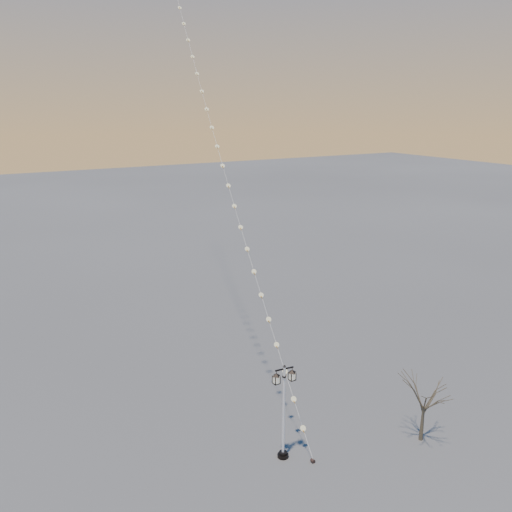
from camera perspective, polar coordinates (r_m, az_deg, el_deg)
ground at (r=31.13m, az=4.22°, el=-22.24°), size 300.00×300.00×0.00m
street_lamp at (r=30.41m, az=3.00°, el=-15.92°), size 1.45×0.64×5.75m
bare_tree at (r=33.47m, az=17.64°, el=-14.38°), size 2.39×2.39×3.96m
kite_train at (r=45.22m, az=-5.90°, el=19.53°), size 6.96×42.08×44.45m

